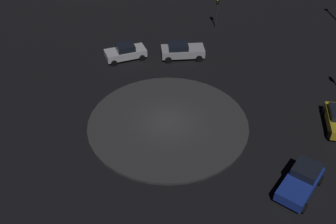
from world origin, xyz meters
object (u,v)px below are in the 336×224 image
(car_white, at_px, (125,52))
(traffic_light_south, at_px, (217,5))
(car_blue, at_px, (301,181))
(car_silver, at_px, (182,50))

(car_white, distance_m, traffic_light_south, 11.99)
(car_white, bearing_deg, traffic_light_south, 14.77)
(car_blue, bearing_deg, car_white, -105.31)
(car_blue, relative_size, car_white, 1.01)
(car_silver, xyz_separation_m, traffic_light_south, (-2.68, -7.31, 1.86))
(car_blue, xyz_separation_m, car_silver, (10.42, -15.23, 0.02))
(car_blue, distance_m, traffic_light_south, 23.90)
(traffic_light_south, bearing_deg, car_white, -36.70)
(car_white, height_order, traffic_light_south, traffic_light_south)
(car_silver, bearing_deg, car_blue, -71.93)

